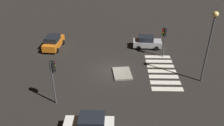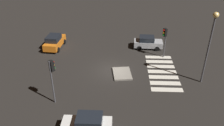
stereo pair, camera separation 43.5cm
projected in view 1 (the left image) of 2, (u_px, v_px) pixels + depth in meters
The scene contains 9 objects.
ground_plane at pixel (112, 71), 26.74m from camera, with size 80.00×80.00×0.00m, color black.
traffic_island at pixel (122, 73), 26.04m from camera, with size 2.84×2.28×0.18m.
car_silver at pixel (147, 42), 31.53m from camera, with size 1.94×3.90×1.67m.
car_white at pixel (90, 125), 18.10m from camera, with size 1.89×3.98×1.73m.
car_orange at pixel (53, 42), 31.37m from camera, with size 4.33×2.29×1.83m.
traffic_light_east at pixel (164, 35), 28.16m from camera, with size 0.54×0.53×3.86m.
traffic_light_west at pixel (53, 72), 20.22m from camera, with size 0.53×0.54×4.35m.
street_lamp at pixel (211, 36), 22.35m from camera, with size 0.56×0.56×7.60m.
crosswalk_near at pixel (162, 71), 26.62m from camera, with size 7.60×3.20×0.02m.
Camera 1 is at (-22.77, -0.52, 14.04)m, focal length 37.50 mm.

